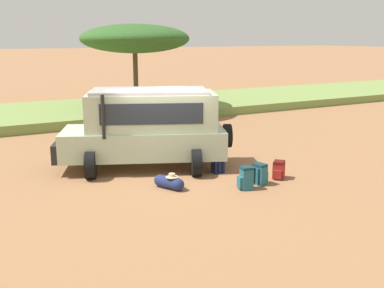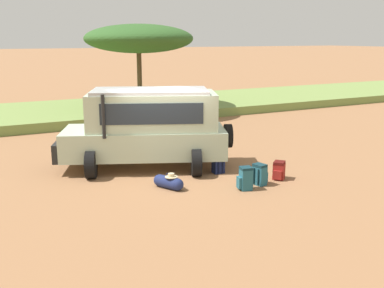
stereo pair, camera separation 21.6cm
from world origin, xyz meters
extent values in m
plane|color=#936642|center=(0.00, 0.00, 0.00)|extent=(320.00, 320.00, 0.00)
cube|color=olive|center=(0.00, 11.11, 0.22)|extent=(120.00, 7.00, 0.44)
cube|color=#B2C6A8|center=(-0.25, 0.81, 0.82)|extent=(5.25, 3.63, 0.84)
cube|color=#B2C6A8|center=(-0.02, 0.72, 1.79)|extent=(4.21, 3.12, 1.10)
cube|color=#232D38|center=(-1.42, 1.30, 1.74)|extent=(0.65, 1.46, 0.77)
cube|color=#232D38|center=(-0.36, -0.11, 1.84)|extent=(2.73, 1.17, 0.60)
cube|color=#232D38|center=(0.33, 1.55, 1.84)|extent=(2.73, 1.17, 0.60)
cube|color=#B7B7B7|center=(-0.06, 0.74, 2.39)|extent=(3.82, 2.90, 0.10)
cube|color=black|center=(-2.62, 1.80, 0.65)|extent=(0.77, 1.55, 0.56)
cylinder|color=black|center=(-1.64, 0.34, 1.79)|extent=(0.10, 0.10, 1.25)
cylinder|color=black|center=(-2.02, 0.50, 0.40)|extent=(0.57, 0.85, 0.80)
cylinder|color=black|center=(-1.28, 2.29, 0.40)|extent=(0.57, 0.85, 0.80)
cylinder|color=black|center=(0.78, -0.66, 0.40)|extent=(0.57, 0.85, 0.80)
cylinder|color=black|center=(1.53, 1.13, 0.40)|extent=(0.57, 0.85, 0.80)
cylinder|color=black|center=(2.14, -0.18, 0.97)|extent=(0.49, 0.76, 0.74)
cube|color=#235B6B|center=(1.39, -2.35, 0.28)|extent=(0.34, 0.36, 0.56)
cube|color=#235B6B|center=(1.21, -2.31, 0.21)|extent=(0.13, 0.25, 0.31)
cube|color=#13323A|center=(1.39, -2.35, 0.59)|extent=(0.36, 0.35, 0.07)
cylinder|color=#13323A|center=(1.53, -2.45, 0.28)|extent=(0.04, 0.04, 0.48)
cylinder|color=#13323A|center=(1.56, -2.32, 0.28)|extent=(0.04, 0.04, 0.48)
cube|color=maroon|center=(2.75, -2.00, 0.23)|extent=(0.44, 0.44, 0.45)
cube|color=maroon|center=(2.60, -2.13, 0.17)|extent=(0.21, 0.23, 0.25)
cube|color=#4D100E|center=(2.75, -2.00, 0.48)|extent=(0.44, 0.44, 0.07)
cylinder|color=#4D100E|center=(2.93, -1.94, 0.23)|extent=(0.04, 0.04, 0.39)
cylinder|color=#4D100E|center=(2.84, -1.83, 0.23)|extent=(0.04, 0.04, 0.39)
cube|color=navy|center=(1.49, -0.71, 0.26)|extent=(0.33, 0.29, 0.52)
cube|color=navy|center=(1.50, -0.53, 0.19)|extent=(0.24, 0.09, 0.29)
cube|color=black|center=(1.49, -0.71, 0.55)|extent=(0.31, 0.30, 0.07)
cylinder|color=black|center=(1.42, -0.87, 0.26)|extent=(0.04, 0.04, 0.44)
cylinder|color=black|center=(1.56, -0.87, 0.26)|extent=(0.04, 0.04, 0.44)
cube|color=#235B6B|center=(1.96, -2.17, 0.26)|extent=(0.32, 0.40, 0.52)
cube|color=#235B6B|center=(2.12, -2.14, 0.20)|extent=(0.13, 0.28, 0.29)
cube|color=#13323A|center=(1.96, -2.17, 0.55)|extent=(0.32, 0.39, 0.07)
cylinder|color=#13323A|center=(1.80, -2.12, 0.26)|extent=(0.04, 0.04, 0.44)
cylinder|color=#13323A|center=(1.83, -2.28, 0.26)|extent=(0.04, 0.04, 0.44)
cylinder|color=navy|center=(-0.41, -1.32, 0.16)|extent=(0.57, 0.71, 0.33)
sphere|color=navy|center=(-0.26, -1.60, 0.16)|extent=(0.32, 0.32, 0.32)
sphere|color=navy|center=(-0.55, -1.04, 0.16)|extent=(0.32, 0.32, 0.32)
torus|color=#121834|center=(-0.41, -1.32, 0.35)|extent=(0.10, 0.16, 0.16)
cylinder|color=beige|center=(-0.36, -1.41, 0.34)|extent=(0.34, 0.34, 0.02)
cylinder|color=beige|center=(-0.36, -1.41, 0.39)|extent=(0.17, 0.17, 0.09)
cylinder|color=brown|center=(3.16, 10.36, 1.64)|extent=(0.25, 0.25, 3.27)
ellipsoid|color=#2D5623|center=(3.16, 10.36, 3.90)|extent=(5.48, 6.02, 1.47)
camera|label=1|loc=(-5.22, -11.75, 3.96)|focal=42.00mm
camera|label=2|loc=(-5.03, -11.85, 3.96)|focal=42.00mm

